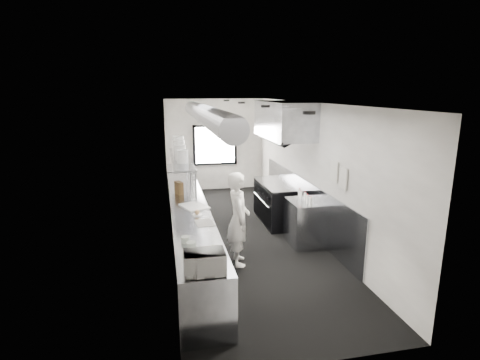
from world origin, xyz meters
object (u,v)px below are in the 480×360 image
far_work_table (180,183)px  line_cook (238,219)px  microwave (205,262)px  squeeze_bottle_b (307,199)px  prep_counter (190,227)px  knife_block (179,188)px  exhaust_hood (283,120)px  deli_tub_a (191,245)px  squeeze_bottle_e (300,193)px  range (279,202)px  bottle_station (305,222)px  squeeze_bottle_d (301,195)px  squeeze_bottle_a (310,202)px  plate_stack_b (180,152)px  squeeze_bottle_c (305,197)px  cutting_board (194,206)px  pass_shelf (181,159)px  plate_stack_d (178,144)px  plate_stack_a (183,156)px  deli_tub_b (185,239)px  plate_stack_c (179,148)px  small_plate (197,215)px

far_work_table → line_cook: line_cook is taller
line_cook → microwave: (-0.82, -2.00, 0.20)m
line_cook → squeeze_bottle_b: line_cook is taller
prep_counter → microwave: (-0.02, -2.79, 0.59)m
knife_block → squeeze_bottle_b: 2.69m
exhaust_hood → squeeze_bottle_b: size_ratio=13.20×
deli_tub_a → squeeze_bottle_e: squeeze_bottle_e is taller
deli_tub_a → squeeze_bottle_b: size_ratio=0.80×
microwave → squeeze_bottle_e: size_ratio=2.59×
deli_tub_a → range: bearing=54.6°
far_work_table → squeeze_bottle_b: size_ratio=7.20×
bottle_station → squeeze_bottle_d: (-0.05, 0.16, 0.53)m
deli_tub_a → squeeze_bottle_a: 2.82m
plate_stack_b → squeeze_bottle_e: (2.35, -1.10, -0.75)m
microwave → squeeze_bottle_c: bearing=48.7°
microwave → cutting_board: bearing=87.6°
plate_stack_b → squeeze_bottle_a: bearing=-36.7°
exhaust_hood → pass_shelf: (-2.29, 0.30, -0.86)m
microwave → plate_stack_d: plate_stack_d is taller
exhaust_hood → plate_stack_b: (-2.32, 0.01, -0.66)m
pass_shelf → microwave: bearing=-89.7°
knife_block → plate_stack_a: bearing=-29.7°
line_cook → deli_tub_b: size_ratio=13.49×
far_work_table → plate_stack_c: size_ratio=3.28×
deli_tub_b → squeeze_bottle_a: size_ratio=0.72×
bottle_station → plate_stack_c: bearing=141.0°
squeeze_bottle_b → squeeze_bottle_c: size_ratio=1.03×
plate_stack_a → pass_shelf: bearing=89.8°
small_plate → far_work_table: bearing=91.4°
plate_stack_b → squeeze_bottle_b: (2.33, -1.55, -0.75)m
far_work_table → plate_stack_a: 3.13m
plate_stack_d → squeeze_bottle_c: plate_stack_d is taller
knife_block → squeeze_bottle_a: bearing=-50.0°
small_plate → cutting_board: size_ratio=0.31×
plate_stack_d → line_cook: bearing=-73.6°
microwave → squeeze_bottle_c: 3.49m
cutting_board → plate_stack_a: plate_stack_a is taller
deli_tub_b → plate_stack_a: size_ratio=0.45×
deli_tub_b → knife_block: size_ratio=0.47×
bottle_station → squeeze_bottle_b: bearing=-103.7°
small_plate → pass_shelf: bearing=93.8°
small_plate → squeeze_bottle_a: 2.16m
pass_shelf → plate_stack_a: bearing=-90.2°
bottle_station → small_plate: (-2.20, -0.43, 0.46)m
pass_shelf → squeeze_bottle_b: bearing=-38.7°
deli_tub_a → plate_stack_a: size_ratio=0.48×
pass_shelf → bottle_station: (2.34, -1.70, -1.09)m
cutting_board → knife_block: bearing=103.7°
bottle_station → plate_stack_b: size_ratio=2.75×
prep_counter → plate_stack_a: 1.51m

